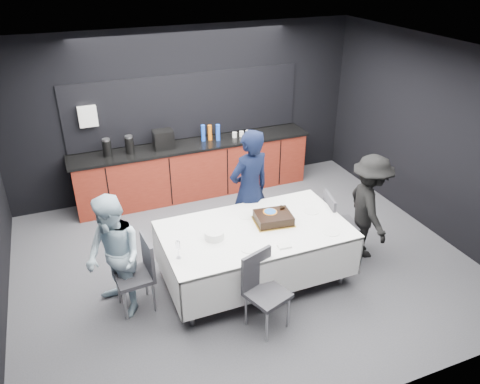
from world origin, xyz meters
name	(u,v)px	position (x,y,z in m)	size (l,w,h in m)	color
ground	(243,262)	(0.00, 0.00, 0.00)	(6.00, 6.00, 0.00)	#46464B
room_shell	(243,136)	(0.00, 0.00, 1.86)	(6.04, 5.04, 2.82)	white
kitchenette	(193,165)	(-0.02, 2.22, 0.54)	(4.10, 0.64, 2.05)	maroon
party_table	(255,238)	(0.00, -0.40, 0.64)	(2.32, 1.32, 0.78)	#99999E
cake_assembly	(273,218)	(0.28, -0.34, 0.84)	(0.53, 0.45, 0.16)	gold
plate_stack	(214,235)	(-0.54, -0.41, 0.83)	(0.23, 0.23, 0.10)	white
loose_plate_near	(248,249)	(-0.25, -0.77, 0.78)	(0.18, 0.18, 0.01)	white
loose_plate_right_a	(311,211)	(0.86, -0.29, 0.78)	(0.20, 0.20, 0.01)	white
loose_plate_right_b	(331,232)	(0.83, -0.82, 0.78)	(0.22, 0.22, 0.01)	white
loose_plate_far	(247,216)	(0.02, -0.07, 0.78)	(0.21, 0.21, 0.01)	white
fork_pile	(284,246)	(0.16, -0.89, 0.79)	(0.15, 0.10, 0.02)	white
champagne_flute	(178,246)	(-1.04, -0.63, 0.94)	(0.06, 0.06, 0.22)	white
chair_left	(140,269)	(-1.45, -0.35, 0.53)	(0.45, 0.45, 0.92)	#303035
chair_right	(335,220)	(1.28, -0.26, 0.53)	(0.50, 0.50, 0.92)	#303035
chair_near	(263,285)	(-0.24, -1.16, 0.53)	(0.54, 0.54, 0.92)	#303035
person_center	(249,191)	(0.25, 0.36, 0.89)	(0.65, 0.43, 1.79)	black
person_left	(114,257)	(-1.72, -0.33, 0.76)	(0.74, 0.58, 1.53)	#A8C3D3
person_right	(369,207)	(1.67, -0.43, 0.75)	(0.97, 0.56, 1.50)	black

